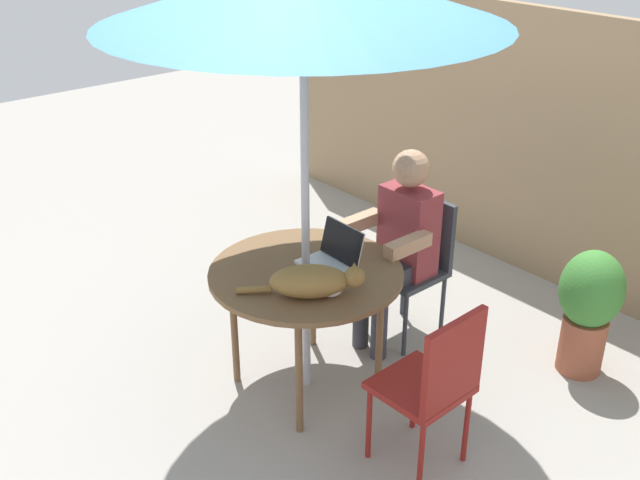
# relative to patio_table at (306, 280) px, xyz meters

# --- Properties ---
(ground_plane) EXTENTS (14.00, 14.00, 0.00)m
(ground_plane) POSITION_rel_patio_table_xyz_m (0.00, 0.00, -0.69)
(ground_plane) COLOR gray
(fence_back) EXTENTS (5.16, 0.08, 1.88)m
(fence_back) POSITION_rel_patio_table_xyz_m (0.00, 2.14, 0.25)
(fence_back) COLOR #937756
(fence_back) RESTS_ON ground
(patio_table) EXTENTS (1.05, 1.05, 0.75)m
(patio_table) POSITION_rel_patio_table_xyz_m (0.00, 0.00, 0.00)
(patio_table) COLOR brown
(patio_table) RESTS_ON ground
(chair_occupied) EXTENTS (0.40, 0.40, 0.91)m
(chair_occupied) POSITION_rel_patio_table_xyz_m (0.00, 0.89, -0.15)
(chair_occupied) COLOR #33383F
(chair_occupied) RESTS_ON ground
(chair_empty) EXTENTS (0.41, 0.41, 0.91)m
(chair_empty) POSITION_rel_patio_table_xyz_m (0.92, 0.02, -0.15)
(chair_empty) COLOR maroon
(chair_empty) RESTS_ON ground
(person_seated) EXTENTS (0.48, 0.48, 1.25)m
(person_seated) POSITION_rel_patio_table_xyz_m (0.00, 0.73, 0.02)
(person_seated) COLOR maroon
(person_seated) RESTS_ON ground
(laptop) EXTENTS (0.31, 0.26, 0.21)m
(laptop) POSITION_rel_patio_table_xyz_m (0.05, 0.16, 0.12)
(laptop) COLOR silver
(laptop) RESTS_ON patio_table
(cat) EXTENTS (0.47, 0.51, 0.17)m
(cat) POSITION_rel_patio_table_xyz_m (0.23, -0.14, 0.14)
(cat) COLOR olive
(cat) RESTS_ON patio_table
(potted_plant_near_fence) EXTENTS (0.36, 0.36, 0.78)m
(potted_plant_near_fence) POSITION_rel_patio_table_xyz_m (0.94, 1.32, -0.24)
(potted_plant_near_fence) COLOR #9E5138
(potted_plant_near_fence) RESTS_ON ground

